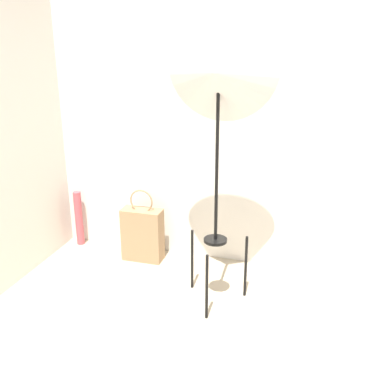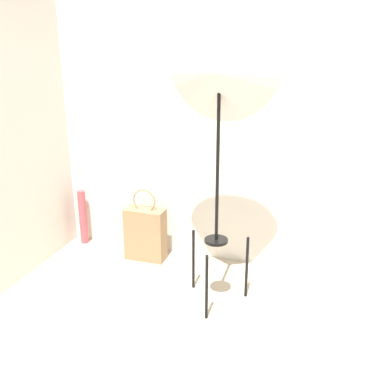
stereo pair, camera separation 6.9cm
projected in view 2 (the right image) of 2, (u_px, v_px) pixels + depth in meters
The scene contains 4 objects.
wall_back at pixel (262, 102), 3.27m from camera, with size 8.00×0.05×2.60m.
photo_umbrella at pixel (219, 71), 2.65m from camera, with size 0.71×0.39×1.94m.
tote_bag at pixel (145, 233), 3.68m from camera, with size 0.33×0.15×0.61m.
paper_roll at pixel (83, 217), 3.96m from camera, with size 0.07×0.07×0.49m.
Camera 2 is at (0.51, -1.11, 1.76)m, focal length 42.00 mm.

